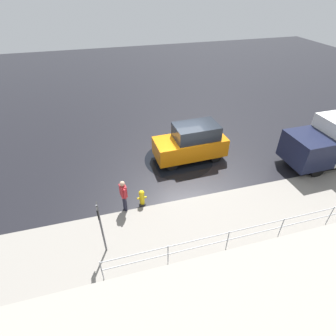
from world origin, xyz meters
name	(u,v)px	position (x,y,z in m)	size (l,w,h in m)	color
ground_plane	(185,165)	(0.00, 0.00, 0.00)	(60.00, 60.00, 0.00)	black
kerb_strip	(216,220)	(0.00, 4.20, 0.02)	(24.00, 3.20, 0.04)	gray
moving_hatchback	(192,143)	(-0.54, -0.56, 1.03)	(3.96, 1.84, 2.06)	orange
fire_hydrant	(142,198)	(2.83, 2.36, 0.40)	(0.42, 0.31, 0.80)	gold
pedestrian	(124,194)	(3.62, 2.51, 0.96)	(0.30, 0.56, 1.62)	#B2262D
metal_railing	(256,231)	(-0.89, 5.63, 0.73)	(11.44, 0.04, 1.05)	#B7BABF
sign_post	(100,222)	(4.62, 4.46, 1.58)	(0.07, 0.44, 2.40)	#4C4C51
puddle_patch	(179,159)	(0.14, -0.65, 0.00)	(3.88, 3.88, 0.01)	black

